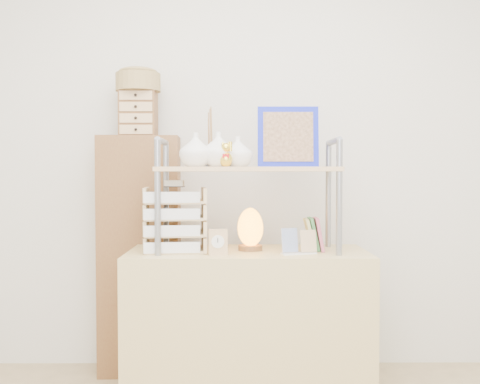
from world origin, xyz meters
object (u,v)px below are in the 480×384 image
object	(u,v)px
cabinet	(140,255)
salt_lamp	(250,229)
desk	(248,325)
letter_tray	(175,223)

from	to	relation	value
cabinet	salt_lamp	xyz separation A→B (m)	(0.62, -0.35, 0.18)
desk	cabinet	bearing A→B (deg)	148.76
letter_tray	salt_lamp	bearing A→B (deg)	4.22
cabinet	salt_lamp	distance (m)	0.74
desk	letter_tray	world-z (taller)	letter_tray
letter_tray	salt_lamp	xyz separation A→B (m)	(0.38, 0.03, -0.03)
desk	letter_tray	size ratio (longest dim) A/B	3.37
desk	cabinet	world-z (taller)	cabinet
desk	salt_lamp	bearing A→B (deg)	59.90
desk	salt_lamp	xyz separation A→B (m)	(0.01, 0.02, 0.48)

